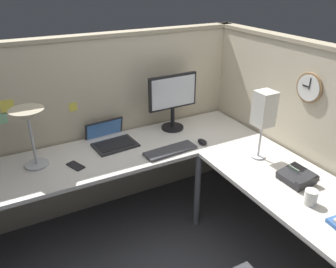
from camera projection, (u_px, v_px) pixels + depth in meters
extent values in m
plane|color=#47474C|center=(190.00, 241.00, 2.80)|extent=(6.80, 6.80, 0.00)
cube|color=beige|center=(107.00, 126.00, 2.99)|extent=(2.57, 0.10, 1.55)
cube|color=tan|center=(99.00, 35.00, 2.65)|extent=(2.57, 0.12, 0.03)
cube|color=beige|center=(306.00, 149.00, 2.61)|extent=(0.10, 2.37, 1.55)
cube|color=tan|center=(327.00, 46.00, 2.27)|extent=(0.12, 2.37, 0.03)
cube|color=beige|center=(122.00, 152.00, 2.70)|extent=(2.35, 0.66, 0.03)
cube|color=beige|center=(302.00, 192.00, 2.20)|extent=(0.66, 1.49, 0.03)
cylinder|color=slate|center=(197.00, 191.00, 2.84)|extent=(0.05, 0.05, 0.70)
cylinder|color=black|center=(172.00, 127.00, 3.06)|extent=(0.20, 0.20, 0.02)
cylinder|color=black|center=(173.00, 117.00, 3.01)|extent=(0.04, 0.04, 0.20)
cube|color=black|center=(173.00, 92.00, 2.91)|extent=(0.46, 0.04, 0.30)
cube|color=silver|center=(174.00, 92.00, 2.89)|extent=(0.42, 0.02, 0.26)
cube|color=#232326|center=(115.00, 145.00, 2.75)|extent=(0.36, 0.27, 0.02)
cube|color=black|center=(115.00, 144.00, 2.75)|extent=(0.30, 0.20, 0.00)
cube|color=#232326|center=(104.00, 131.00, 2.91)|extent=(0.34, 0.10, 0.22)
cube|color=#4C84D8|center=(104.00, 131.00, 2.90)|extent=(0.31, 0.08, 0.18)
cube|color=#38383D|center=(170.00, 151.00, 2.66)|extent=(0.44, 0.17, 0.02)
ellipsoid|color=black|center=(202.00, 142.00, 2.78)|extent=(0.06, 0.10, 0.03)
cylinder|color=#B7BABF|center=(37.00, 164.00, 2.47)|extent=(0.17, 0.17, 0.02)
cylinder|color=#B7BABF|center=(32.00, 141.00, 2.39)|extent=(0.02, 0.02, 0.38)
cone|color=#B2A88C|center=(27.00, 115.00, 2.30)|extent=(0.24, 0.24, 0.09)
cube|color=black|center=(76.00, 166.00, 2.46)|extent=(0.12, 0.16, 0.01)
cube|color=#232326|center=(296.00, 177.00, 2.27)|extent=(0.19, 0.20, 0.10)
cube|color=#8CA58C|center=(294.00, 170.00, 2.28)|extent=(0.01, 0.09, 0.04)
cube|color=#232326|center=(307.00, 181.00, 2.20)|extent=(0.19, 0.04, 0.04)
cylinder|color=#B7BABF|center=(258.00, 156.00, 2.59)|extent=(0.11, 0.11, 0.01)
cylinder|color=#B7BABF|center=(260.00, 141.00, 2.53)|extent=(0.02, 0.02, 0.27)
cube|color=silver|center=(264.00, 109.00, 2.42)|extent=(0.13, 0.13, 0.26)
cylinder|color=silver|center=(311.00, 197.00, 2.05)|extent=(0.08, 0.08, 0.10)
cylinder|color=olive|center=(310.00, 88.00, 2.40)|extent=(0.03, 0.22, 0.22)
cylinder|color=white|center=(308.00, 88.00, 2.39)|extent=(0.00, 0.19, 0.19)
cube|color=black|center=(306.00, 86.00, 2.40)|extent=(0.00, 0.06, 0.01)
cube|color=black|center=(310.00, 84.00, 2.37)|extent=(0.00, 0.01, 0.08)
cube|color=#8CCC99|center=(0.00, 119.00, 2.49)|extent=(0.10, 0.00, 0.08)
cube|color=#EAD84C|center=(7.00, 107.00, 2.48)|extent=(0.10, 0.00, 0.10)
cube|color=#EAD84C|center=(73.00, 107.00, 2.72)|extent=(0.06, 0.00, 0.07)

